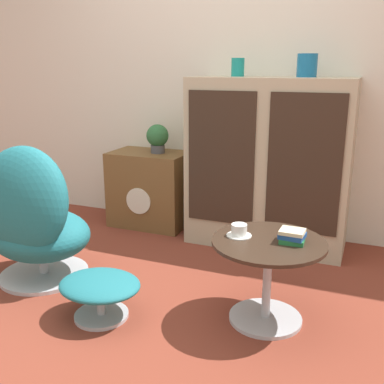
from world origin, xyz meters
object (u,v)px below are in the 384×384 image
(coffee_table, at_px, (268,269))
(vase_leftmost, at_px, (238,67))
(vase_inner_left, at_px, (307,65))
(egg_chair, at_px, (32,220))
(potted_plant, at_px, (158,137))
(teacup, at_px, (239,231))
(book_stack, at_px, (292,236))
(sideboard, at_px, (269,164))
(tv_console, at_px, (150,189))
(ottoman, at_px, (100,288))

(coffee_table, distance_m, vase_leftmost, 1.53)
(coffee_table, distance_m, vase_inner_left, 1.46)
(egg_chair, height_order, potted_plant, egg_chair)
(teacup, xyz_separation_m, book_stack, (0.27, 0.01, 0.01))
(sideboard, bearing_deg, potted_plant, 177.53)
(sideboard, bearing_deg, egg_chair, -135.83)
(sideboard, xyz_separation_m, book_stack, (0.36, -1.04, -0.13))
(vase_leftmost, xyz_separation_m, vase_inner_left, (0.48, 0.00, 0.01))
(vase_leftmost, bearing_deg, sideboard, -0.88)
(book_stack, bearing_deg, potted_plant, 139.73)
(tv_console, xyz_separation_m, coffee_table, (1.24, -1.10, -0.01))
(sideboard, distance_m, vase_leftmost, 0.72)
(ottoman, xyz_separation_m, teacup, (0.66, 0.31, 0.31))
(tv_console, relative_size, vase_inner_left, 4.12)
(egg_chair, distance_m, potted_plant, 1.26)
(vase_inner_left, relative_size, teacup, 1.17)
(teacup, bearing_deg, tv_console, 134.76)
(egg_chair, height_order, ottoman, egg_chair)
(potted_plant, bearing_deg, egg_chair, -102.67)
(vase_leftmost, xyz_separation_m, book_stack, (0.61, -1.04, -0.80))
(tv_console, bearing_deg, coffee_table, -41.47)
(vase_leftmost, relative_size, book_stack, 0.97)
(ottoman, height_order, vase_inner_left, vase_inner_left)
(sideboard, bearing_deg, coffee_table, -76.62)
(vase_inner_left, distance_m, teacup, 1.34)
(sideboard, relative_size, egg_chair, 1.39)
(tv_console, relative_size, book_stack, 4.81)
(sideboard, xyz_separation_m, vase_inner_left, (0.23, 0.00, 0.68))
(tv_console, xyz_separation_m, vase_inner_left, (1.21, -0.03, 0.98))
(egg_chair, relative_size, vase_leftmost, 6.93)
(egg_chair, height_order, teacup, egg_chair)
(egg_chair, distance_m, teacup, 1.27)
(book_stack, bearing_deg, ottoman, -160.73)
(tv_console, relative_size, coffee_table, 1.08)
(teacup, height_order, book_stack, book_stack)
(egg_chair, relative_size, ottoman, 1.99)
(ottoman, bearing_deg, sideboard, 67.45)
(potted_plant, distance_m, teacup, 1.50)
(coffee_table, bearing_deg, book_stack, 10.54)
(vase_inner_left, distance_m, potted_plant, 1.26)
(potted_plant, height_order, book_stack, potted_plant)
(coffee_table, xyz_separation_m, vase_inner_left, (-0.03, 1.06, 1.00))
(vase_leftmost, distance_m, vase_inner_left, 0.48)
(sideboard, distance_m, book_stack, 1.10)
(vase_leftmost, distance_m, teacup, 1.37)
(sideboard, relative_size, tv_console, 1.95)
(vase_leftmost, bearing_deg, potted_plant, 176.92)
(coffee_table, bearing_deg, egg_chair, -176.63)
(egg_chair, bearing_deg, ottoman, -19.77)
(egg_chair, xyz_separation_m, ottoman, (0.61, -0.22, -0.23))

